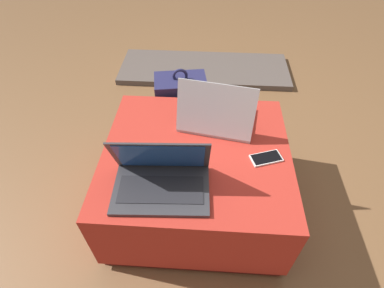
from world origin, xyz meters
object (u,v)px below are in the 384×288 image
object	(u,v)px
cell_phone	(266,158)
laptop_far	(217,116)
laptop_near	(161,178)
backpack	(181,110)

from	to	relation	value
cell_phone	laptop_far	bearing A→B (deg)	27.69
laptop_far	cell_phone	xyz separation A→B (m)	(0.22, -0.21, -0.05)
laptop_near	cell_phone	world-z (taller)	laptop_near
laptop_near	laptop_far	world-z (taller)	laptop_far
laptop_near	cell_phone	xyz separation A→B (m)	(0.43, 0.17, -0.05)
laptop_far	backpack	size ratio (longest dim) A/B	0.75
cell_phone	backpack	world-z (taller)	backpack
laptop_near	laptop_far	size ratio (longest dim) A/B	1.00
backpack	laptop_far	bearing A→B (deg)	112.27
cell_phone	backpack	size ratio (longest dim) A/B	0.29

